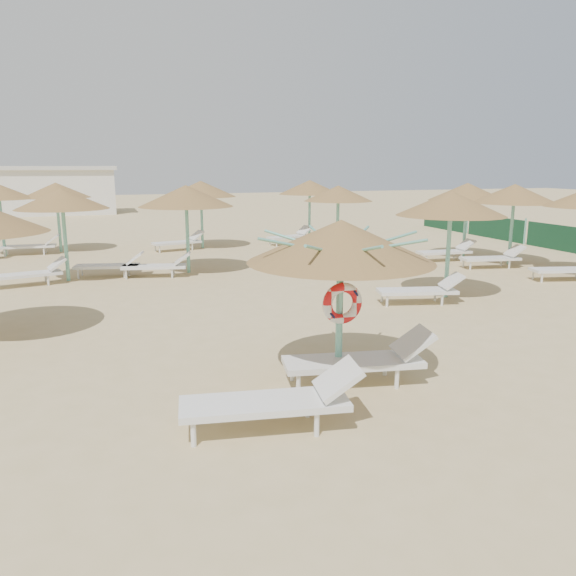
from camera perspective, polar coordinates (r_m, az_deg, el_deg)
name	(u,v)px	position (r m, az deg, el deg)	size (l,w,h in m)	color
ground	(341,389)	(8.69, 5.44, -10.16)	(120.00, 120.00, 0.00)	tan
main_palapa	(341,242)	(8.43, 5.39, 4.66)	(2.83, 2.83, 2.53)	#6BB9A3
lounger_main_a	(277,400)	(7.28, -1.17, -11.30)	(2.38, 1.03, 0.84)	silver
lounger_main_b	(363,359)	(8.79, 7.59, -7.17)	(2.38, 1.08, 0.83)	silver
palapa_field	(271,196)	(18.50, -1.75, 9.29)	(20.69, 14.34, 2.72)	#6BB9A3
service_hut	(53,190)	(42.41, -22.73, 9.17)	(8.40, 4.40, 3.25)	silver
windbreak_fence	(564,238)	(24.63, 26.21, 4.54)	(0.08, 19.84, 1.10)	#1A502C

